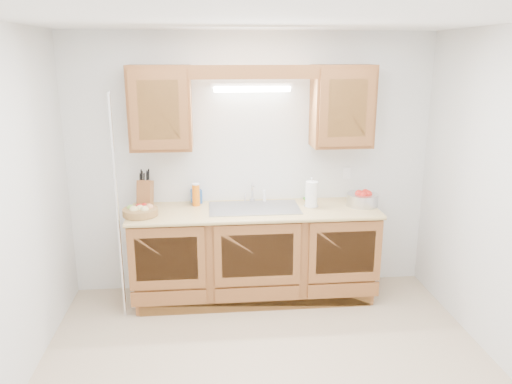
{
  "coord_description": "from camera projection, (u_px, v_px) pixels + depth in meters",
  "views": [
    {
      "loc": [
        -0.41,
        -3.22,
        2.28
      ],
      "look_at": [
        -0.02,
        0.85,
        1.16
      ],
      "focal_mm": 35.0,
      "sensor_mm": 36.0,
      "label": 1
    }
  ],
  "objects": [
    {
      "name": "valance",
      "position": [
        254.0,
        72.0,
        4.31
      ],
      "size": [
        2.2,
        0.05,
        0.12
      ],
      "primitive_type": "cube",
      "color": "brown",
      "rests_on": "room"
    },
    {
      "name": "countertop",
      "position": [
        254.0,
        211.0,
        4.64
      ],
      "size": [
        2.3,
        0.63,
        0.04
      ],
      "primitive_type": "cube",
      "color": "tan",
      "rests_on": "base_cabinets"
    },
    {
      "name": "fruit_basket",
      "position": [
        140.0,
        211.0,
        4.44
      ],
      "size": [
        0.4,
        0.4,
        0.1
      ],
      "rotation": [
        0.0,
        0.0,
        0.36
      ],
      "color": "#A57642",
      "rests_on": "countertop"
    },
    {
      "name": "fluorescent_fixture",
      "position": [
        252.0,
        87.0,
        4.57
      ],
      "size": [
        0.76,
        0.08,
        0.08
      ],
      "color": "white",
      "rests_on": "room"
    },
    {
      "name": "knife_block",
      "position": [
        145.0,
        193.0,
        4.67
      ],
      "size": [
        0.15,
        0.22,
        0.37
      ],
      "rotation": [
        0.0,
        0.0,
        -0.12
      ],
      "color": "brown",
      "rests_on": "countertop"
    },
    {
      "name": "wire_shelf_pole",
      "position": [
        117.0,
        210.0,
        4.26
      ],
      "size": [
        0.03,
        0.03,
        2.0
      ],
      "primitive_type": "cylinder",
      "color": "silver",
      "rests_on": "ground"
    },
    {
      "name": "sponge",
      "position": [
        309.0,
        199.0,
        4.93
      ],
      "size": [
        0.11,
        0.08,
        0.02
      ],
      "rotation": [
        0.0,
        0.0,
        0.09
      ],
      "color": "#CC333F",
      "rests_on": "countertop"
    },
    {
      "name": "upper_cabinet_right",
      "position": [
        342.0,
        106.0,
        4.61
      ],
      "size": [
        0.55,
        0.33,
        0.75
      ],
      "primitive_type": "cube",
      "color": "brown",
      "rests_on": "room"
    },
    {
      "name": "soap_bottle",
      "position": [
        196.0,
        193.0,
        4.8
      ],
      "size": [
        0.12,
        0.12,
        0.2
      ],
      "primitive_type": "imported",
      "rotation": [
        0.0,
        0.0,
        0.36
      ],
      "color": "#2256AC",
      "rests_on": "countertop"
    },
    {
      "name": "upper_cabinet_left",
      "position": [
        160.0,
        108.0,
        4.46
      ],
      "size": [
        0.55,
        0.33,
        0.75
      ],
      "primitive_type": "cube",
      "color": "brown",
      "rests_on": "room"
    },
    {
      "name": "outlet_plate",
      "position": [
        347.0,
        173.0,
        4.95
      ],
      "size": [
        0.08,
        0.01,
        0.12
      ],
      "primitive_type": "cube",
      "color": "white",
      "rests_on": "room"
    },
    {
      "name": "sink",
      "position": [
        254.0,
        216.0,
        4.67
      ],
      "size": [
        0.84,
        0.46,
        0.36
      ],
      "color": "#9E9EA3",
      "rests_on": "countertop"
    },
    {
      "name": "apple_bowl",
      "position": [
        363.0,
        199.0,
        4.73
      ],
      "size": [
        0.36,
        0.36,
        0.15
      ],
      "rotation": [
        0.0,
        0.0,
        -0.22
      ],
      "color": "silver",
      "rests_on": "countertop"
    },
    {
      "name": "base_cabinets",
      "position": [
        254.0,
        254.0,
        4.77
      ],
      "size": [
        2.2,
        0.6,
        0.86
      ],
      "primitive_type": "cube",
      "color": "brown",
      "rests_on": "ground"
    },
    {
      "name": "room",
      "position": [
        270.0,
        211.0,
        3.4
      ],
      "size": [
        3.52,
        3.5,
        2.5
      ],
      "color": "tan",
      "rests_on": "ground"
    },
    {
      "name": "paper_towel",
      "position": [
        311.0,
        195.0,
        4.67
      ],
      "size": [
        0.14,
        0.14,
        0.29
      ],
      "rotation": [
        0.0,
        0.0,
        -0.33
      ],
      "color": "silver",
      "rests_on": "countertop"
    },
    {
      "name": "orange_canister",
      "position": [
        196.0,
        194.0,
        4.71
      ],
      "size": [
        0.08,
        0.08,
        0.22
      ],
      "rotation": [
        0.0,
        0.0,
        -0.08
      ],
      "color": "orange",
      "rests_on": "countertop"
    }
  ]
}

